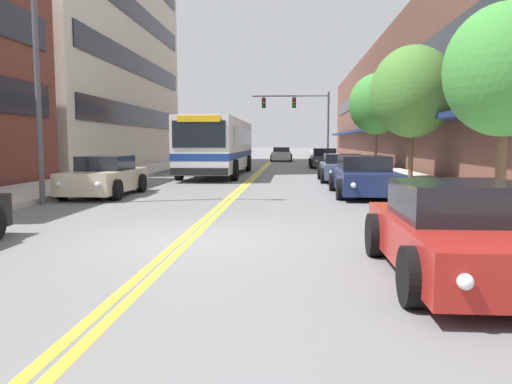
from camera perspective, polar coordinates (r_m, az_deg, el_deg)
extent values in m
plane|color=slate|center=(46.18, 1.67, 3.49)|extent=(240.00, 240.00, 0.00)
cube|color=#B2ADA5|center=(47.03, -7.12, 3.59)|extent=(3.36, 106.00, 0.16)
cube|color=#B2ADA5|center=(46.43, 10.57, 3.51)|extent=(3.36, 106.00, 0.16)
cube|color=yellow|center=(46.18, 1.54, 3.50)|extent=(0.14, 106.00, 0.01)
cube|color=yellow|center=(46.17, 1.79, 3.50)|extent=(0.14, 106.00, 0.01)
cube|color=black|center=(37.82, -13.00, 8.40)|extent=(0.08, 22.23, 1.40)
cube|color=black|center=(38.18, -13.12, 13.89)|extent=(0.08, 22.23, 1.40)
cube|color=black|center=(38.87, -13.25, 19.24)|extent=(0.08, 22.23, 1.40)
cube|color=brown|center=(47.55, 17.90, 9.56)|extent=(8.00, 68.00, 10.41)
cube|color=navy|center=(46.58, 12.33, 6.95)|extent=(1.10, 61.20, 0.24)
cube|color=black|center=(46.87, 13.06, 11.28)|extent=(0.08, 61.20, 1.40)
cube|color=silver|center=(27.73, -4.24, 5.44)|extent=(2.59, 12.05, 2.65)
cube|color=navy|center=(27.74, -4.23, 4.34)|extent=(2.61, 12.07, 0.32)
cube|color=black|center=(28.32, -4.07, 6.31)|extent=(2.62, 9.40, 0.95)
cube|color=black|center=(21.76, -6.56, 6.59)|extent=(2.34, 0.04, 1.17)
cube|color=yellow|center=(21.77, -6.59, 8.34)|extent=(1.87, 0.06, 0.28)
cube|color=black|center=(21.78, -6.52, 2.32)|extent=(2.54, 0.08, 0.32)
cylinder|color=black|center=(23.98, -8.78, 2.53)|extent=(0.30, 1.00, 1.00)
cylinder|color=black|center=(23.53, -2.46, 2.53)|extent=(0.30, 1.00, 1.00)
cylinder|color=black|center=(31.24, -5.75, 3.30)|extent=(0.30, 1.00, 1.00)
cylinder|color=black|center=(30.90, -0.89, 3.30)|extent=(0.30, 1.00, 1.00)
cube|color=red|center=(11.06, -27.17, -1.56)|extent=(0.18, 0.04, 0.10)
cube|color=white|center=(39.70, -5.07, 3.84)|extent=(1.77, 4.15, 0.65)
cube|color=black|center=(39.85, -5.04, 4.70)|extent=(1.52, 1.83, 0.54)
cylinder|color=black|center=(38.60, -6.70, 3.51)|extent=(0.22, 0.67, 0.67)
cylinder|color=black|center=(38.30, -4.03, 3.52)|extent=(0.22, 0.67, 0.67)
cylinder|color=black|center=(41.13, -6.03, 3.65)|extent=(0.22, 0.67, 0.67)
cylinder|color=black|center=(40.85, -3.52, 3.66)|extent=(0.22, 0.67, 0.67)
sphere|color=silver|center=(37.75, -6.50, 3.78)|extent=(0.16, 0.16, 0.16)
sphere|color=silver|center=(37.54, -4.64, 3.78)|extent=(0.16, 0.16, 0.16)
cube|color=red|center=(41.86, -5.47, 3.98)|extent=(0.18, 0.04, 0.10)
cube|color=red|center=(41.67, -3.75, 3.98)|extent=(0.18, 0.04, 0.10)
cube|color=beige|center=(17.60, -16.92, 1.29)|extent=(1.70, 4.15, 0.69)
cube|color=black|center=(17.72, -16.78, 3.21)|extent=(1.47, 1.83, 0.48)
cylinder|color=black|center=(16.78, -21.26, 0.26)|extent=(0.22, 0.66, 0.66)
cylinder|color=black|center=(16.11, -15.63, 0.23)|extent=(0.22, 0.66, 0.66)
cylinder|color=black|center=(19.13, -17.97, 1.00)|extent=(0.22, 0.66, 0.66)
cylinder|color=black|center=(18.55, -12.96, 1.00)|extent=(0.22, 0.66, 0.66)
sphere|color=silver|center=(15.92, -21.63, 0.81)|extent=(0.16, 0.16, 0.16)
sphere|color=silver|center=(15.44, -17.64, 0.80)|extent=(0.16, 0.16, 0.16)
cube|color=red|center=(19.76, -16.42, 1.86)|extent=(0.18, 0.04, 0.10)
cube|color=red|center=(19.37, -13.02, 1.88)|extent=(0.18, 0.04, 0.10)
cube|color=maroon|center=(7.23, 22.61, -5.36)|extent=(1.88, 4.02, 0.59)
cube|color=black|center=(7.30, 22.38, -0.90)|extent=(1.62, 1.77, 0.51)
cylinder|color=black|center=(5.83, 17.39, -9.21)|extent=(0.22, 0.68, 0.68)
cylinder|color=black|center=(8.22, 13.41, -4.78)|extent=(0.22, 0.68, 0.68)
cylinder|color=black|center=(8.74, 25.99, -4.58)|extent=(0.22, 0.68, 0.68)
sphere|color=silver|center=(5.14, 22.82, -9.45)|extent=(0.16, 0.16, 0.16)
cube|color=red|center=(8.99, 14.43, -2.80)|extent=(0.18, 0.04, 0.10)
cube|color=red|center=(9.33, 22.64, -2.76)|extent=(0.18, 0.04, 0.10)
cube|color=#38383D|center=(35.84, 7.79, 3.59)|extent=(1.82, 4.65, 0.65)
cube|color=black|center=(36.01, 7.79, 4.55)|extent=(1.57, 2.05, 0.54)
cylinder|color=black|center=(34.36, 6.39, 3.21)|extent=(0.22, 0.63, 0.63)
cylinder|color=black|center=(34.49, 9.49, 3.17)|extent=(0.22, 0.63, 0.63)
cylinder|color=black|center=(37.24, 6.21, 3.40)|extent=(0.22, 0.63, 0.63)
cylinder|color=black|center=(37.36, 9.08, 3.37)|extent=(0.22, 0.63, 0.63)
sphere|color=silver|center=(33.46, 6.96, 3.51)|extent=(0.16, 0.16, 0.16)
sphere|color=silver|center=(33.55, 9.14, 3.48)|extent=(0.16, 0.16, 0.16)
cube|color=red|center=(38.14, 6.59, 3.78)|extent=(0.18, 0.04, 0.10)
cube|color=red|center=(38.22, 8.55, 3.76)|extent=(0.18, 0.04, 0.10)
cube|color=#475675|center=(23.42, 9.80, 2.46)|extent=(1.84, 4.00, 0.64)
cube|color=black|center=(23.56, 9.78, 3.79)|extent=(1.58, 1.76, 0.43)
cylinder|color=black|center=(22.12, 7.68, 1.86)|extent=(0.22, 0.68, 0.68)
cylinder|color=black|center=(22.32, 12.51, 1.81)|extent=(0.22, 0.68, 0.68)
cylinder|color=black|center=(24.59, 7.32, 2.26)|extent=(0.22, 0.68, 0.68)
cylinder|color=black|center=(24.77, 11.68, 2.21)|extent=(0.22, 0.68, 0.68)
sphere|color=silver|center=(21.36, 8.62, 2.25)|extent=(0.16, 0.16, 0.16)
sphere|color=silver|center=(21.49, 12.04, 2.21)|extent=(0.16, 0.16, 0.16)
cube|color=red|center=(25.37, 7.86, 2.81)|extent=(0.18, 0.04, 0.10)
cube|color=red|center=(25.49, 10.83, 2.77)|extent=(0.18, 0.04, 0.10)
cube|color=#19234C|center=(17.41, 12.24, 1.33)|extent=(1.85, 4.78, 0.66)
cube|color=black|center=(17.57, 12.19, 3.26)|extent=(1.59, 2.10, 0.50)
cylinder|color=black|center=(15.85, 9.59, 0.30)|extent=(0.22, 0.67, 0.67)
cylinder|color=black|center=(16.14, 16.30, 0.25)|extent=(0.22, 0.67, 0.67)
cylinder|color=black|center=(18.79, 8.73, 1.16)|extent=(0.22, 0.67, 0.67)
cylinder|color=black|center=(19.04, 14.42, 1.10)|extent=(0.22, 0.67, 0.67)
sphere|color=silver|center=(14.94, 11.08, 0.76)|extent=(0.16, 0.16, 0.16)
sphere|color=silver|center=(15.15, 15.95, 0.72)|extent=(0.16, 0.16, 0.16)
cube|color=red|center=(19.71, 9.34, 1.98)|extent=(0.18, 0.04, 0.10)
cube|color=red|center=(19.88, 13.17, 1.94)|extent=(0.18, 0.04, 0.10)
cube|color=#B7B7BC|center=(47.54, 2.94, 4.20)|extent=(1.76, 4.40, 0.71)
cube|color=black|center=(47.71, 2.95, 4.88)|extent=(1.51, 1.93, 0.42)
cylinder|color=black|center=(46.21, 1.79, 3.89)|extent=(0.22, 0.64, 0.64)
cylinder|color=black|center=(46.18, 4.03, 3.88)|extent=(0.22, 0.64, 0.64)
cylinder|color=black|center=(48.94, 1.92, 4.00)|extent=(0.22, 0.64, 0.64)
cylinder|color=black|center=(48.90, 4.03, 3.98)|extent=(0.22, 0.64, 0.64)
sphere|color=silver|center=(45.34, 2.11, 4.17)|extent=(0.16, 0.16, 0.16)
sphere|color=silver|center=(45.31, 3.66, 4.16)|extent=(0.16, 0.16, 0.16)
cube|color=red|center=(49.76, 2.27, 4.31)|extent=(0.18, 0.04, 0.10)
cube|color=red|center=(49.74, 3.73, 4.30)|extent=(0.18, 0.04, 0.10)
cylinder|color=#47474C|center=(45.58, 8.24, 7.35)|extent=(0.18, 0.18, 6.27)
cylinder|color=#47474C|center=(45.63, 3.95, 10.90)|extent=(6.81, 0.11, 0.11)
cube|color=black|center=(45.58, 4.38, 10.14)|extent=(0.34, 0.26, 0.92)
sphere|color=red|center=(45.45, 4.38, 10.50)|extent=(0.18, 0.18, 0.18)
sphere|color=yellow|center=(45.42, 4.38, 10.16)|extent=(0.18, 0.18, 0.18)
sphere|color=green|center=(45.40, 4.37, 9.81)|extent=(0.18, 0.18, 0.18)
cylinder|color=black|center=(45.63, 4.38, 10.81)|extent=(0.02, 0.02, 0.14)
cube|color=black|center=(45.65, 0.90, 10.15)|extent=(0.34, 0.26, 0.92)
sphere|color=red|center=(45.52, 0.89, 10.51)|extent=(0.18, 0.18, 0.18)
sphere|color=yellow|center=(45.49, 0.89, 10.17)|extent=(0.18, 0.18, 0.18)
sphere|color=green|center=(45.47, 0.89, 9.82)|extent=(0.18, 0.18, 0.18)
cylinder|color=black|center=(45.70, 0.90, 10.81)|extent=(0.02, 0.02, 0.14)
cylinder|color=#47474C|center=(15.93, -23.81, 13.99)|extent=(0.16, 0.16, 8.47)
cylinder|color=brown|center=(12.24, 26.18, 2.29)|extent=(0.23, 0.23, 2.10)
ellipsoid|color=#387F33|center=(12.32, 26.64, 12.35)|extent=(2.61, 2.61, 2.87)
cylinder|color=brown|center=(23.67, 17.28, 4.27)|extent=(0.21, 0.21, 2.31)
ellipsoid|color=#42752D|center=(23.77, 17.48, 10.88)|extent=(3.72, 3.72, 4.09)
cylinder|color=brown|center=(33.34, 13.54, 4.95)|extent=(0.19, 0.19, 2.57)
ellipsoid|color=#387F33|center=(33.43, 13.66, 9.75)|extent=(3.56, 3.56, 3.92)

